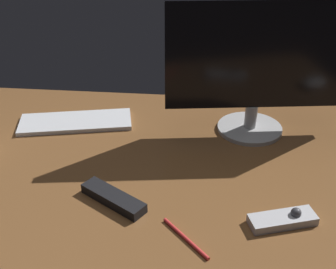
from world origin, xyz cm
name	(u,v)px	position (x,y,z in cm)	size (l,w,h in cm)	color
desk	(164,164)	(0.00, 0.00, 1.00)	(140.00, 84.00, 2.00)	brown
monitor	(256,66)	(24.52, 19.49, 22.85)	(51.80, 19.67, 39.70)	#B8B8B8
keyboard	(76,122)	(-29.79, 18.15, 2.66)	(34.62, 12.48, 1.32)	silver
media_remote	(284,219)	(29.51, -22.31, 3.16)	(16.05, 9.60, 3.73)	#B7B7BC
tv_remote	(113,198)	(-10.04, -18.73, 3.22)	(17.65, 4.58, 2.45)	black
pen	(186,238)	(7.95, -29.63, 2.41)	(0.82, 0.82, 14.97)	red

